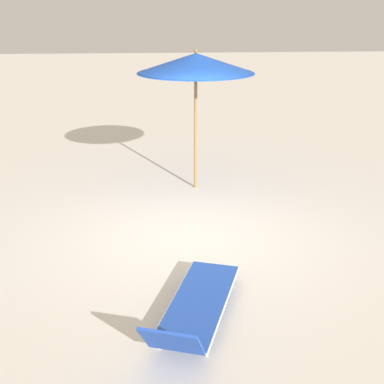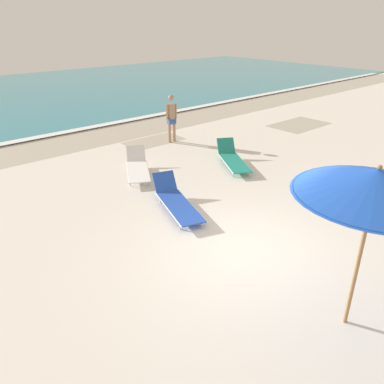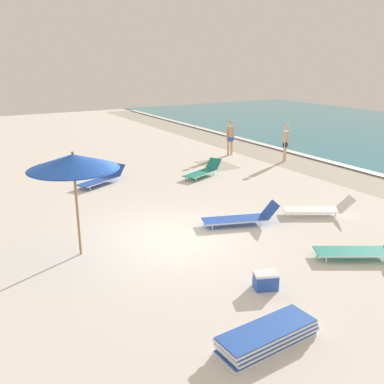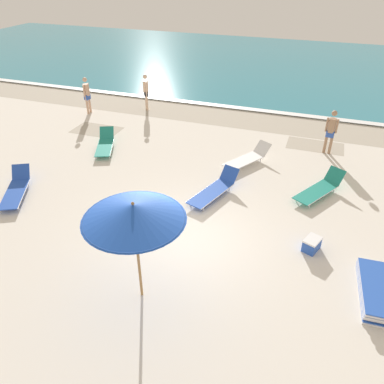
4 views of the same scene
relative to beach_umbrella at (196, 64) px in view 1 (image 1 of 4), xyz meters
The scene contains 3 objects.
ground_plane 3.26m from the beach_umbrella, 83.32° to the left, with size 60.00×60.00×0.16m.
beach_umbrella is the anchor object (origin of this frame).
sun_lounger_near_water_left 5.14m from the beach_umbrella, 85.31° to the left, with size 1.27×2.29×0.61m.
Camera 1 is at (0.53, 7.62, 3.44)m, focal length 50.00 mm.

